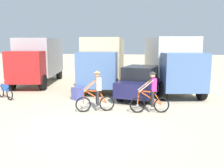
% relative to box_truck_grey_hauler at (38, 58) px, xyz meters
% --- Properties ---
extents(ground_plane, '(120.00, 120.00, 0.00)m').
position_rel_box_truck_grey_hauler_xyz_m(ground_plane, '(6.11, -9.23, -1.87)').
color(ground_plane, beige).
extents(box_truck_grey_hauler, '(3.31, 7.02, 3.35)m').
position_rel_box_truck_grey_hauler_xyz_m(box_truck_grey_hauler, '(0.00, 0.00, 0.00)').
color(box_truck_grey_hauler, '#9E9EA3').
rests_on(box_truck_grey_hauler, ground).
extents(box_truck_tan_camper, '(2.66, 6.85, 3.35)m').
position_rel_box_truck_grey_hauler_xyz_m(box_truck_tan_camper, '(5.12, -0.92, 0.00)').
color(box_truck_tan_camper, '#CCB78E').
rests_on(box_truck_tan_camper, ground).
extents(box_truck_avon_van, '(3.34, 7.02, 3.35)m').
position_rel_box_truck_grey_hauler_xyz_m(box_truck_avon_van, '(9.53, -1.38, 0.00)').
color(box_truck_avon_van, white).
rests_on(box_truck_avon_van, ground).
extents(sedan_parked, '(2.70, 4.50, 1.76)m').
position_rel_box_truck_grey_hauler_xyz_m(sedan_parked, '(7.75, -3.87, -0.99)').
color(sedan_parked, '#1E1E4C').
rests_on(sedan_parked, ground).
extents(cyclist_orange_shirt, '(1.66, 0.71, 1.82)m').
position_rel_box_truck_grey_hauler_xyz_m(cyclist_orange_shirt, '(5.87, -6.95, -1.03)').
color(cyclist_orange_shirt, black).
rests_on(cyclist_orange_shirt, ground).
extents(cyclist_cowboy_hat, '(1.72, 0.54, 1.82)m').
position_rel_box_truck_grey_hauler_xyz_m(cyclist_cowboy_hat, '(8.25, -6.81, -1.03)').
color(cyclist_cowboy_hat, black).
rests_on(cyclist_cowboy_hat, ground).
extents(bicycle_spare, '(1.47, 1.02, 0.97)m').
position_rel_box_truck_grey_hauler_xyz_m(bicycle_spare, '(0.44, -5.21, -1.48)').
color(bicycle_spare, black).
rests_on(bicycle_spare, ground).
extents(supply_crate, '(0.68, 0.69, 0.67)m').
position_rel_box_truck_grey_hauler_xyz_m(supply_crate, '(4.40, -4.86, -1.54)').
color(supply_crate, '#4C5199').
rests_on(supply_crate, ground).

